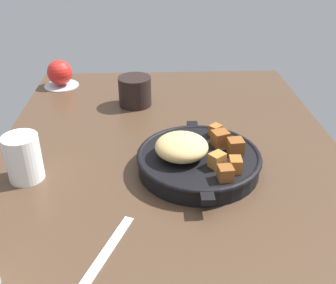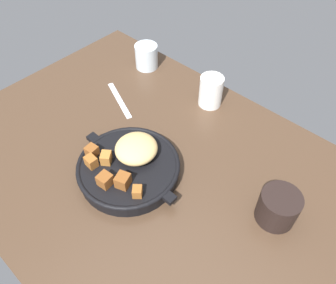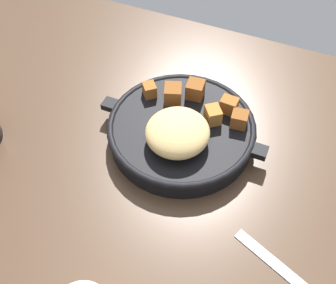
# 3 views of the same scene
# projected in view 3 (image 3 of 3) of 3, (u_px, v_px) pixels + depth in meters

# --- Properties ---
(ground_plane) EXTENTS (1.12, 0.76, 0.02)m
(ground_plane) POSITION_uv_depth(u_px,v_px,m) (156.00, 163.00, 0.73)
(ground_plane) COLOR #473323
(cast_iron_skillet) EXTENTS (0.29, 0.25, 0.08)m
(cast_iron_skillet) POSITION_uv_depth(u_px,v_px,m) (181.00, 130.00, 0.72)
(cast_iron_skillet) COLOR black
(cast_iron_skillet) RESTS_ON ground_plane
(butter_knife) EXTENTS (0.17, 0.08, 0.00)m
(butter_knife) POSITION_uv_depth(u_px,v_px,m) (287.00, 273.00, 0.59)
(butter_knife) COLOR silver
(butter_knife) RESTS_ON ground_plane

